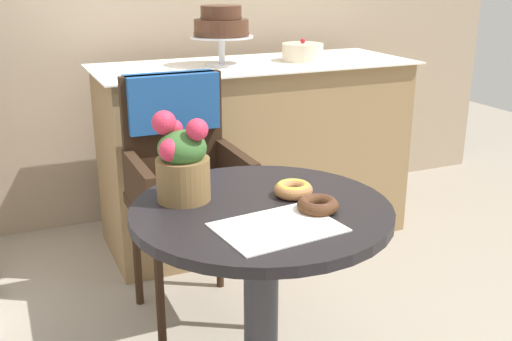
# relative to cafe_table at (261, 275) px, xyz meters

# --- Properties ---
(cafe_table) EXTENTS (0.72, 0.72, 0.72)m
(cafe_table) POSITION_rel_cafe_table_xyz_m (0.00, 0.00, 0.00)
(cafe_table) COLOR black
(cafe_table) RESTS_ON ground
(wicker_chair) EXTENTS (0.42, 0.45, 0.95)m
(wicker_chair) POSITION_rel_cafe_table_xyz_m (0.00, 0.76, 0.13)
(wicker_chair) COLOR #332114
(wicker_chair) RESTS_ON ground
(paper_napkin) EXTENTS (0.32, 0.25, 0.00)m
(paper_napkin) POSITION_rel_cafe_table_xyz_m (-0.02, -0.15, 0.21)
(paper_napkin) COLOR white
(paper_napkin) RESTS_ON cafe_table
(donut_front) EXTENTS (0.11, 0.11, 0.04)m
(donut_front) POSITION_rel_cafe_table_xyz_m (0.12, -0.09, 0.23)
(donut_front) COLOR #4C2D19
(donut_front) RESTS_ON cafe_table
(donut_mid) EXTENTS (0.11, 0.11, 0.04)m
(donut_mid) POSITION_rel_cafe_table_xyz_m (0.12, 0.04, 0.23)
(donut_mid) COLOR #AD7542
(donut_mid) RESTS_ON cafe_table
(flower_vase) EXTENTS (0.15, 0.15, 0.25)m
(flower_vase) POSITION_rel_cafe_table_xyz_m (-0.18, 0.13, 0.33)
(flower_vase) COLOR brown
(flower_vase) RESTS_ON cafe_table
(display_counter) EXTENTS (1.56, 0.62, 0.90)m
(display_counter) POSITION_rel_cafe_table_xyz_m (0.55, 1.30, -0.05)
(display_counter) COLOR #93754C
(display_counter) RESTS_ON ground
(tiered_cake_stand) EXTENTS (0.30, 0.30, 0.28)m
(tiered_cake_stand) POSITION_rel_cafe_table_xyz_m (0.38, 1.30, 0.57)
(tiered_cake_stand) COLOR silver
(tiered_cake_stand) RESTS_ON display_counter
(round_layer_cake) EXTENTS (0.20, 0.20, 0.11)m
(round_layer_cake) POSITION_rel_cafe_table_xyz_m (0.80, 1.28, 0.43)
(round_layer_cake) COLOR beige
(round_layer_cake) RESTS_ON display_counter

